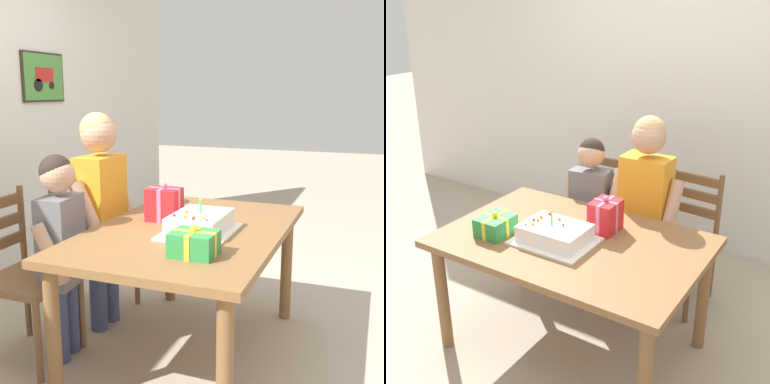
% 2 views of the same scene
% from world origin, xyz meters
% --- Properties ---
extents(ground_plane, '(20.00, 20.00, 0.00)m').
position_xyz_m(ground_plane, '(0.00, 0.00, 0.00)').
color(ground_plane, tan).
extents(back_wall, '(6.40, 0.11, 2.60)m').
position_xyz_m(back_wall, '(0.00, 1.71, 1.30)').
color(back_wall, silver).
rests_on(back_wall, ground).
extents(dining_table, '(1.47, 0.97, 0.73)m').
position_xyz_m(dining_table, '(0.00, 0.00, 0.64)').
color(dining_table, brown).
rests_on(dining_table, ground).
extents(birthday_cake, '(0.44, 0.34, 0.19)m').
position_xyz_m(birthday_cake, '(-0.06, -0.08, 0.78)').
color(birthday_cake, white).
rests_on(birthday_cake, dining_table).
extents(gift_box_red_large, '(0.15, 0.19, 0.22)m').
position_xyz_m(gift_box_red_large, '(0.10, 0.19, 0.82)').
color(gift_box_red_large, red).
rests_on(gift_box_red_large, dining_table).
extents(gift_box_beside_cake, '(0.18, 0.20, 0.14)m').
position_xyz_m(gift_box_beside_cake, '(-0.40, -0.18, 0.79)').
color(gift_box_beside_cake, '#2D8E42').
rests_on(gift_box_beside_cake, dining_table).
extents(chair_left, '(0.42, 0.42, 0.92)m').
position_xyz_m(chair_left, '(-0.33, 0.84, 0.47)').
color(chair_left, brown).
rests_on(chair_left, ground).
extents(chair_right, '(0.46, 0.46, 0.92)m').
position_xyz_m(chair_right, '(0.34, 0.84, 0.47)').
color(chair_right, brown).
rests_on(chair_right, ground).
extents(child_older, '(0.48, 0.27, 1.33)m').
position_xyz_m(child_older, '(0.15, 0.63, 0.81)').
color(child_older, '#38426B').
rests_on(child_older, ground).
extents(child_younger, '(0.42, 0.25, 1.13)m').
position_xyz_m(child_younger, '(-0.26, 0.63, 0.69)').
color(child_younger, '#38426B').
rests_on(child_younger, ground).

